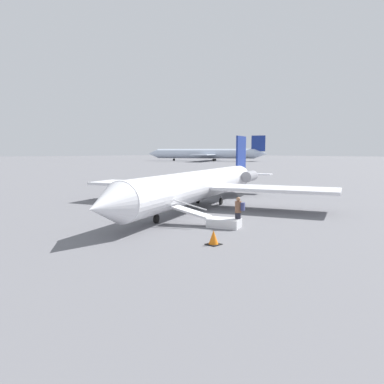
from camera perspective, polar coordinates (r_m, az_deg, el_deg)
The scene contains 6 objects.
ground_plane at distance 28.58m, azimuth 1.16°, elevation -2.39°, with size 600.00×600.00×0.00m, color slate.
airplane_main at distance 29.13m, azimuth 1.76°, elevation 1.22°, with size 25.41×19.88×5.83m.
airplane_far_left at distance 164.16m, azimuth 2.27°, elevation 5.87°, with size 38.21×48.09×10.83m.
boarding_stairs at distance 21.40m, azimuth 3.87°, elevation -4.37°, with size 2.43×4.10×1.53m.
passenger at distance 21.17m, azimuth 7.13°, elevation -2.73°, with size 0.44×0.57×1.74m.
traffic_cone_near_stairs at distance 17.37m, azimuth 3.30°, elevation -6.99°, with size 0.62×0.62×0.68m.
Camera 1 is at (20.47, 19.48, 4.29)m, focal length 35.00 mm.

